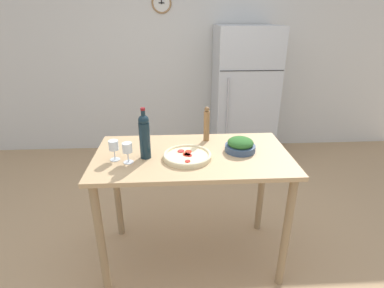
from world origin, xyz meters
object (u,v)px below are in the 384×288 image
Objects in this scene: wine_bottle at (144,135)px; refrigerator at (243,95)px; wine_glass_near at (127,149)px; homemade_pizza at (187,156)px; wine_glass_far at (114,146)px; salad_bowl at (240,145)px; pepper_mill at (207,124)px.

refrigerator is at bearing 60.09° from wine_bottle.
homemade_pizza is at bearing 6.09° from wine_glass_near.
refrigerator is 12.26× the size of wine_glass_near.
refrigerator reaches higher than wine_glass_far.
wine_bottle is (-1.11, -1.92, 0.23)m from refrigerator.
salad_bowl is at bearing 5.86° from wine_glass_far.
wine_glass_far is at bearing -174.14° from salad_bowl.
wine_bottle reaches higher than wine_glass_far.
wine_bottle reaches higher than pepper_mill.
wine_bottle reaches higher than homemade_pizza.
pepper_mill is 0.32m from salad_bowl.
refrigerator is 2.23m from wine_bottle.
wine_glass_near is at bearing -173.91° from homemade_pizza.
homemade_pizza is at bearing -112.86° from refrigerator.
pepper_mill is (0.55, 0.35, 0.03)m from wine_glass_near.
salad_bowl is 0.66× the size of homemade_pizza.
wine_glass_near is at bearing -121.38° from refrigerator.
pepper_mill is at bearing 32.08° from wine_glass_near.
homemade_pizza is at bearing -5.67° from wine_bottle.
wine_bottle is 0.68m from salad_bowl.
wine_glass_far is (-1.31, -1.95, 0.17)m from refrigerator.
wine_bottle is 0.22m from wine_glass_far.
wine_glass_far is at bearing 179.60° from homemade_pizza.
homemade_pizza is (0.28, -0.03, -0.14)m from wine_bottle.
refrigerator reaches higher than homemade_pizza.
wine_bottle reaches higher than salad_bowl.
refrigerator reaches higher than wine_bottle.
wine_glass_near reaches higher than homemade_pizza.
wine_glass_far is at bearing -123.95° from refrigerator.
wine_glass_near reaches higher than salad_bowl.
refrigerator reaches higher than salad_bowl.
wine_bottle is 0.53m from pepper_mill.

